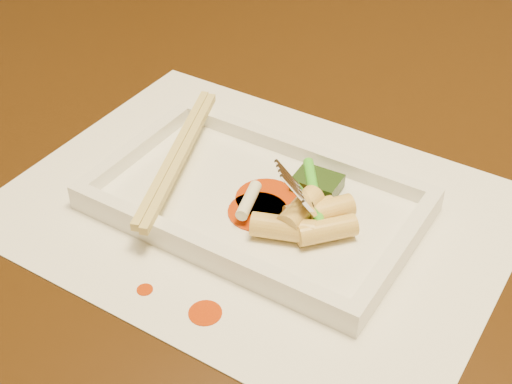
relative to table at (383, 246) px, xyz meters
The scene contains 22 objects.
table is the anchor object (origin of this frame).
placemat 0.17m from the table, 120.74° to the right, with size 0.40×0.30×0.00m, color white.
sauce_splatter_a 0.26m from the table, 100.10° to the right, with size 0.02×0.02×0.00m, color #B73305.
sauce_splatter_b 0.28m from the table, 110.89° to the right, with size 0.01×0.01×0.00m, color #B73305.
plate_base 0.18m from the table, 120.74° to the right, with size 0.26×0.16×0.01m, color white.
plate_rim_far 0.15m from the table, 146.78° to the right, with size 0.26×0.01×0.01m, color white.
plate_rim_near 0.24m from the table, 110.26° to the right, with size 0.26×0.01×0.01m, color white.
plate_rim_left 0.26m from the table, 148.28° to the right, with size 0.01×0.14×0.01m, color white.
plate_rim_right 0.18m from the table, 66.79° to the right, with size 0.01×0.14×0.01m, color white.
veg_piece 0.15m from the table, 114.53° to the right, with size 0.04×0.03×0.01m, color black.
scallion_white 0.20m from the table, 117.39° to the right, with size 0.01×0.01×0.04m, color #EAEACC.
scallion_green 0.16m from the table, 106.54° to the right, with size 0.01×0.01×0.09m, color green.
chopstick_a 0.23m from the table, 141.81° to the right, with size 0.01×0.20×0.01m, color #D1BA68.
chopstick_b 0.23m from the table, 140.32° to the right, with size 0.01×0.20×0.01m, color #D1BA68.
fork 0.21m from the table, 91.14° to the right, with size 0.09×0.10×0.14m, color silver, non-canonical shape.
sauce_blob_0 0.18m from the table, 115.76° to the right, with size 0.05×0.05×0.00m, color #B73305.
sauce_blob_1 0.17m from the table, 120.57° to the right, with size 0.05×0.05×0.00m, color #B73305.
rice_cake_0 0.18m from the table, 90.75° to the right, with size 0.02×0.02×0.05m, color #F0D570.
rice_cake_1 0.16m from the table, 95.63° to the right, with size 0.02×0.02×0.04m, color #F0D570.
rice_cake_2 0.18m from the table, 101.70° to the right, with size 0.02×0.02×0.04m, color #F0D570.
rice_cake_3 0.17m from the table, 101.40° to the right, with size 0.02×0.02×0.04m, color #F0D570.
rice_cake_4 0.19m from the table, 101.92° to the right, with size 0.02×0.02×0.05m, color #F0D570.
Camera 1 is at (0.17, -0.50, 1.13)m, focal length 50.00 mm.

